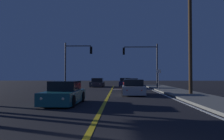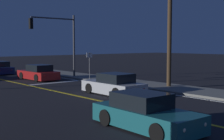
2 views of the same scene
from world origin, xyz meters
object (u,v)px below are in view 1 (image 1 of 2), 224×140
at_px(car_far_approaching_red, 131,84).
at_px(utility_pole_right, 190,26).
at_px(car_distant_tail_navy, 125,82).
at_px(traffic_signal_near_right, 144,58).
at_px(car_lead_oncoming_teal, 64,94).
at_px(traffic_signal_far_left, 75,58).
at_px(street_sign_corner, 159,76).
at_px(car_mid_block_silver, 133,88).
at_px(car_side_waiting_charcoal, 97,83).

relative_size(car_far_approaching_red, utility_pole_right, 0.38).
relative_size(car_distant_tail_navy, traffic_signal_near_right, 0.78).
bearing_deg(car_far_approaching_red, traffic_signal_near_right, -22.51).
relative_size(traffic_signal_near_right, utility_pole_right, 0.51).
bearing_deg(car_far_approaching_red, car_distant_tail_navy, 92.26).
bearing_deg(car_lead_oncoming_teal, traffic_signal_far_left, -79.65).
bearing_deg(traffic_signal_near_right, street_sign_corner, 115.51).
bearing_deg(car_mid_block_silver, utility_pole_right, -5.14).
xyz_separation_m(car_lead_oncoming_teal, utility_pole_right, (9.30, 6.31, 5.32)).
distance_m(car_side_waiting_charcoal, traffic_signal_near_right, 9.06).
bearing_deg(street_sign_corner, car_mid_block_silver, -115.90).
distance_m(car_distant_tail_navy, traffic_signal_far_left, 12.31).
relative_size(car_lead_oncoming_teal, street_sign_corner, 1.80).
height_order(traffic_signal_near_right, street_sign_corner, traffic_signal_near_right).
distance_m(traffic_signal_far_left, utility_pole_right, 14.79).
height_order(car_far_approaching_red, street_sign_corner, street_sign_corner).
height_order(car_side_waiting_charcoal, street_sign_corner, street_sign_corner).
height_order(car_side_waiting_charcoal, traffic_signal_near_right, traffic_signal_near_right).
distance_m(car_distant_tail_navy, car_lead_oncoming_teal, 25.54).
xyz_separation_m(traffic_signal_near_right, utility_pole_right, (2.74, -10.37, 1.97)).
bearing_deg(traffic_signal_near_right, utility_pole_right, 104.78).
distance_m(car_side_waiting_charcoal, car_mid_block_silver, 15.74).
bearing_deg(traffic_signal_far_left, car_lead_oncoming_teal, -81.53).
bearing_deg(car_lead_oncoming_teal, car_distant_tail_navy, -97.77).
distance_m(car_side_waiting_charcoal, car_distant_tail_navy, 5.46).
bearing_deg(utility_pole_right, car_lead_oncoming_teal, -145.84).
distance_m(car_side_waiting_charcoal, traffic_signal_far_left, 7.68).
bearing_deg(traffic_signal_far_left, traffic_signal_near_right, 9.00).
bearing_deg(traffic_signal_near_right, car_mid_block_silver, 78.00).
height_order(car_distant_tail_navy, car_mid_block_silver, same).
bearing_deg(traffic_signal_near_right, car_lead_oncoming_teal, 68.53).
bearing_deg(car_mid_block_silver, car_lead_oncoming_teal, -122.57).
relative_size(car_far_approaching_red, traffic_signal_near_right, 0.75).
relative_size(car_side_waiting_charcoal, utility_pole_right, 0.39).
bearing_deg(traffic_signal_near_right, car_far_approaching_red, -20.82).
relative_size(car_distant_tail_navy, street_sign_corner, 1.86).
bearing_deg(car_far_approaching_red, car_lead_oncoming_teal, -107.22).
distance_m(car_lead_oncoming_teal, street_sign_corner, 16.01).
bearing_deg(car_far_approaching_red, car_mid_block_silver, -93.64).
bearing_deg(car_side_waiting_charcoal, car_far_approaching_red, 137.82).
xyz_separation_m(car_far_approaching_red, car_mid_block_silver, (-0.36, -10.54, -0.00)).
bearing_deg(car_side_waiting_charcoal, car_distant_tail_navy, -142.04).
bearing_deg(traffic_signal_far_left, car_far_approaching_red, 16.20).
bearing_deg(traffic_signal_near_right, car_side_waiting_charcoal, -38.10).
height_order(car_distant_tail_navy, traffic_signal_near_right, traffic_signal_near_right).
height_order(car_far_approaching_red, traffic_signal_far_left, traffic_signal_far_left).
relative_size(car_distant_tail_navy, traffic_signal_far_left, 0.79).
bearing_deg(street_sign_corner, car_far_approaching_red, 131.63).
relative_size(traffic_signal_near_right, street_sign_corner, 2.38).
bearing_deg(car_lead_oncoming_teal, street_sign_corner, -117.77).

